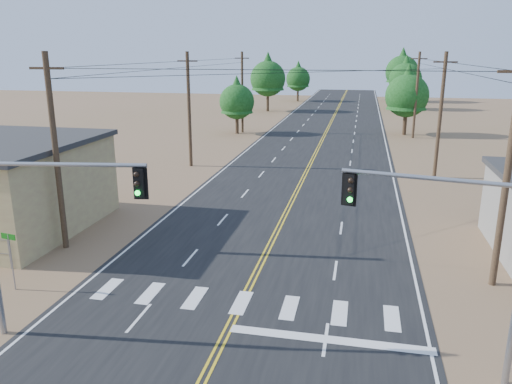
# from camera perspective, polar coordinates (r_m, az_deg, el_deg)

# --- Properties ---
(road) EXTENTS (15.00, 200.00, 0.02)m
(road) POSITION_cam_1_polar(r_m,az_deg,el_deg) (41.41, 5.50, 1.76)
(road) COLOR black
(road) RESTS_ON ground
(utility_pole_left_near) EXTENTS (1.80, 0.30, 10.00)m
(utility_pole_left_near) POSITION_cam_1_polar(r_m,az_deg,el_deg) (26.99, -21.91, 4.26)
(utility_pole_left_near) COLOR #4C3826
(utility_pole_left_near) RESTS_ON ground
(utility_pole_left_mid) EXTENTS (1.80, 0.30, 10.00)m
(utility_pole_left_mid) POSITION_cam_1_polar(r_m,az_deg,el_deg) (44.79, -7.65, 9.39)
(utility_pole_left_mid) COLOR #4C3826
(utility_pole_left_mid) RESTS_ON ground
(utility_pole_left_far) EXTENTS (1.80, 0.30, 10.00)m
(utility_pole_left_far) POSITION_cam_1_polar(r_m,az_deg,el_deg) (63.91, -1.58, 11.38)
(utility_pole_left_far) COLOR #4C3826
(utility_pole_left_far) RESTS_ON ground
(utility_pole_right_near) EXTENTS (1.80, 0.30, 10.00)m
(utility_pole_right_near) POSITION_cam_1_polar(r_m,az_deg,el_deg) (23.28, 26.82, 2.02)
(utility_pole_right_near) COLOR #4C3826
(utility_pole_right_near) RESTS_ON ground
(utility_pole_right_mid) EXTENTS (1.80, 0.30, 10.00)m
(utility_pole_right_mid) POSITION_cam_1_polar(r_m,az_deg,el_deg) (42.66, 20.31, 8.25)
(utility_pole_right_mid) COLOR #4C3826
(utility_pole_right_mid) RESTS_ON ground
(utility_pole_right_far) EXTENTS (1.80, 0.30, 10.00)m
(utility_pole_right_far) POSITION_cam_1_polar(r_m,az_deg,el_deg) (62.44, 17.85, 10.55)
(utility_pole_right_far) COLOR #4C3826
(utility_pole_right_far) RESTS_ON ground
(signal_mast_left) EXTENTS (5.75, 1.09, 6.56)m
(signal_mast_left) POSITION_cam_1_polar(r_m,az_deg,el_deg) (18.65, -24.02, -2.81)
(signal_mast_left) COLOR gray
(signal_mast_left) RESTS_ON ground
(signal_mast_right) EXTENTS (5.45, 1.23, 6.51)m
(signal_mast_right) POSITION_cam_1_polar(r_m,az_deg,el_deg) (16.24, 22.83, -5.52)
(signal_mast_right) COLOR gray
(signal_mast_right) RESTS_ON ground
(street_sign) EXTENTS (0.76, 0.16, 2.58)m
(street_sign) POSITION_cam_1_polar(r_m,az_deg,el_deg) (23.78, -26.26, -6.22)
(street_sign) COLOR gray
(street_sign) RESTS_ON ground
(tree_left_near) EXTENTS (4.33, 4.33, 7.22)m
(tree_left_near) POSITION_cam_1_polar(r_m,az_deg,el_deg) (63.00, -2.21, 10.67)
(tree_left_near) COLOR #3F2D1E
(tree_left_near) RESTS_ON ground
(tree_left_mid) EXTENTS (6.03, 6.03, 10.04)m
(tree_left_mid) POSITION_cam_1_polar(r_m,az_deg,el_deg) (87.52, 1.37, 13.23)
(tree_left_mid) COLOR #3F2D1E
(tree_left_mid) RESTS_ON ground
(tree_left_far) EXTENTS (4.95, 4.95, 8.25)m
(tree_left_far) POSITION_cam_1_polar(r_m,az_deg,el_deg) (106.18, 4.84, 13.02)
(tree_left_far) COLOR #3F2D1E
(tree_left_far) RESTS_ON ground
(tree_right_near) EXTENTS (5.23, 5.23, 8.71)m
(tree_right_near) POSITION_cam_1_polar(r_m,az_deg,el_deg) (64.60, 16.92, 10.96)
(tree_right_near) COLOR #3F2D1E
(tree_right_near) RESTS_ON ground
(tree_right_mid) EXTENTS (5.73, 5.73, 9.55)m
(tree_right_mid) POSITION_cam_1_polar(r_m,az_deg,el_deg) (94.18, 16.72, 12.58)
(tree_right_mid) COLOR #3F2D1E
(tree_right_mid) RESTS_ON ground
(tree_right_far) EXTENTS (6.56, 6.56, 10.94)m
(tree_right_far) POSITION_cam_1_polar(r_m,az_deg,el_deg) (108.89, 16.36, 13.40)
(tree_right_far) COLOR #3F2D1E
(tree_right_far) RESTS_ON ground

